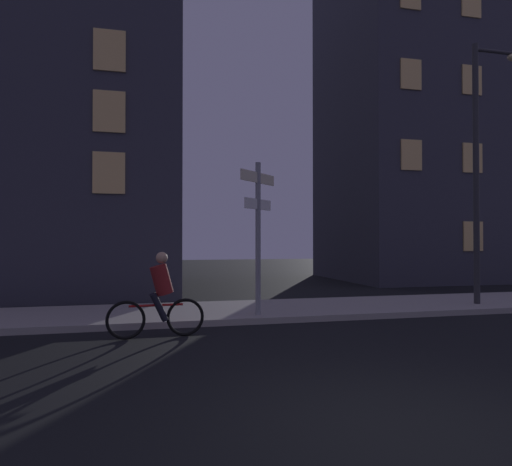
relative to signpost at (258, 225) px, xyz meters
name	(u,v)px	position (x,y,z in m)	size (l,w,h in m)	color
ground_plane	(406,430)	(-0.09, -6.24, -2.18)	(80.00, 80.00, 0.00)	black
sidewalk_kerb	(244,311)	(-0.09, 1.05, -2.11)	(40.00, 3.04, 0.14)	#9E9991
signpost	(258,225)	(0.00, 0.00, 0.00)	(1.04, 1.04, 3.47)	gray
street_lamp	(482,152)	(6.32, 0.40, 2.03)	(1.57, 0.28, 6.99)	#2D2D30
cyclist	(159,298)	(-2.26, -1.33, -1.43)	(1.82, 0.35, 1.61)	black
building_right_block	(420,83)	(10.45, 9.49, 7.28)	(8.36, 7.19, 18.92)	#383842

